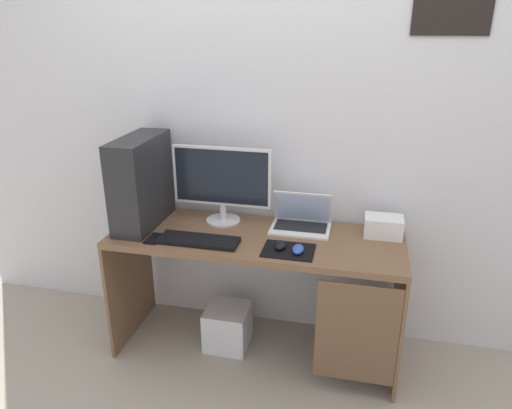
% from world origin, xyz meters
% --- Properties ---
extents(ground_plane, '(8.00, 8.00, 0.00)m').
position_xyz_m(ground_plane, '(0.00, 0.00, 0.00)').
color(ground_plane, '#9E9384').
extents(wall_back, '(4.00, 0.05, 2.60)m').
position_xyz_m(wall_back, '(0.00, 0.32, 1.30)').
color(wall_back, silver).
rests_on(wall_back, ground_plane).
extents(desk, '(1.57, 0.56, 0.73)m').
position_xyz_m(desk, '(0.02, -0.01, 0.59)').
color(desk, brown).
rests_on(desk, ground_plane).
extents(pc_tower, '(0.18, 0.47, 0.50)m').
position_xyz_m(pc_tower, '(-0.65, 0.02, 0.98)').
color(pc_tower, '#232326').
rests_on(pc_tower, desk).
extents(monitor, '(0.56, 0.20, 0.44)m').
position_xyz_m(monitor, '(-0.23, 0.14, 0.97)').
color(monitor, silver).
rests_on(monitor, desk).
extents(laptop, '(0.33, 0.23, 0.21)m').
position_xyz_m(laptop, '(0.22, 0.15, 0.77)').
color(laptop, white).
rests_on(laptop, desk).
extents(projector, '(0.20, 0.14, 0.11)m').
position_xyz_m(projector, '(0.66, 0.15, 0.78)').
color(projector, white).
rests_on(projector, desk).
extents(keyboard, '(0.42, 0.14, 0.02)m').
position_xyz_m(keyboard, '(-0.27, -0.15, 0.74)').
color(keyboard, black).
rests_on(keyboard, desk).
extents(mousepad, '(0.26, 0.20, 0.00)m').
position_xyz_m(mousepad, '(0.20, -0.14, 0.73)').
color(mousepad, black).
rests_on(mousepad, desk).
extents(mouse_left, '(0.06, 0.10, 0.03)m').
position_xyz_m(mouse_left, '(0.15, -0.13, 0.75)').
color(mouse_left, black).
rests_on(mouse_left, mousepad).
extents(mouse_right, '(0.06, 0.10, 0.03)m').
position_xyz_m(mouse_right, '(0.25, -0.15, 0.75)').
color(mouse_right, '#2D51B2').
rests_on(mouse_right, mousepad).
extents(cell_phone, '(0.07, 0.13, 0.01)m').
position_xyz_m(cell_phone, '(-0.51, -0.17, 0.74)').
color(cell_phone, black).
rests_on(cell_phone, desk).
extents(subwoofer, '(0.25, 0.25, 0.25)m').
position_xyz_m(subwoofer, '(-0.17, -0.01, 0.12)').
color(subwoofer, silver).
rests_on(subwoofer, ground_plane).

